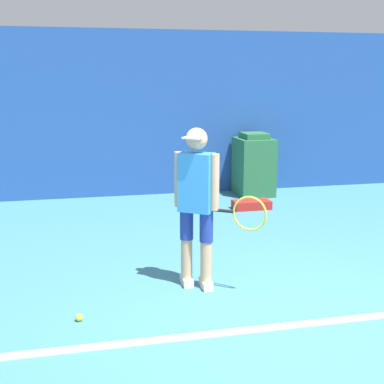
# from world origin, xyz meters

# --- Properties ---
(ground_plane) EXTENTS (24.00, 24.00, 0.00)m
(ground_plane) POSITION_xyz_m (0.00, 0.00, 0.00)
(ground_plane) COLOR teal
(back_wall) EXTENTS (24.00, 0.10, 2.97)m
(back_wall) POSITION_xyz_m (0.00, 5.58, 1.48)
(back_wall) COLOR #234C99
(back_wall) RESTS_ON ground_plane
(court_baseline) EXTENTS (21.60, 0.10, 0.01)m
(court_baseline) POSITION_xyz_m (0.00, -0.08, 0.01)
(court_baseline) COLOR white
(court_baseline) RESTS_ON ground_plane
(tennis_player) EXTENTS (0.80, 0.63, 1.66)m
(tennis_player) POSITION_xyz_m (-0.56, 0.99, 0.92)
(tennis_player) COLOR tan
(tennis_player) RESTS_ON ground_plane
(tennis_ball) EXTENTS (0.07, 0.07, 0.07)m
(tennis_ball) POSITION_xyz_m (-1.79, 0.44, 0.03)
(tennis_ball) COLOR #D1E533
(tennis_ball) RESTS_ON ground_plane
(covered_chair) EXTENTS (0.63, 0.74, 1.15)m
(covered_chair) POSITION_xyz_m (1.50, 5.10, 0.55)
(covered_chair) COLOR #28663D
(covered_chair) RESTS_ON ground_plane
(equipment_bag) EXTENTS (0.62, 0.31, 0.14)m
(equipment_bag) POSITION_xyz_m (1.10, 4.05, 0.07)
(equipment_bag) COLOR #B2231E
(equipment_bag) RESTS_ON ground_plane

